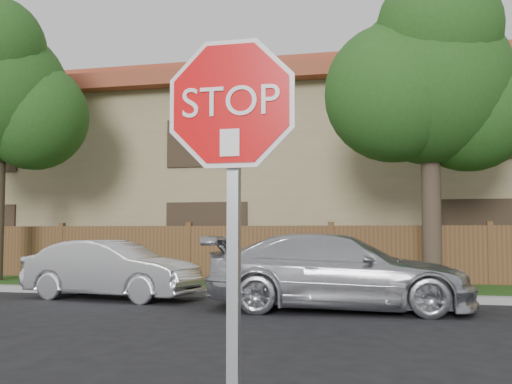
# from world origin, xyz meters

# --- Properties ---
(far_curb) EXTENTS (70.00, 0.30, 0.15)m
(far_curb) POSITION_xyz_m (0.00, 8.15, 0.07)
(far_curb) COLOR gray
(far_curb) RESTS_ON ground
(grass_strip) EXTENTS (70.00, 3.00, 0.12)m
(grass_strip) POSITION_xyz_m (0.00, 9.80, 0.06)
(grass_strip) COLOR #1E4714
(grass_strip) RESTS_ON ground
(fence) EXTENTS (70.00, 0.12, 1.60)m
(fence) POSITION_xyz_m (0.00, 11.40, 0.80)
(fence) COLOR brown
(fence) RESTS_ON ground
(apartment_building) EXTENTS (35.20, 9.20, 7.20)m
(apartment_building) POSITION_xyz_m (0.00, 17.00, 3.53)
(apartment_building) COLOR #908159
(apartment_building) RESTS_ON ground
(tree_mid) EXTENTS (4.80, 3.90, 7.35)m
(tree_mid) POSITION_xyz_m (2.52, 9.57, 4.87)
(tree_mid) COLOR #382B21
(tree_mid) RESTS_ON ground
(stop_sign) EXTENTS (1.01, 0.13, 2.55)m
(stop_sign) POSITION_xyz_m (0.84, -1.48, 1.83)
(stop_sign) COLOR gray
(stop_sign) RESTS_ON sidewalk_near
(sedan_left) EXTENTS (3.96, 1.82, 1.26)m
(sedan_left) POSITION_xyz_m (-4.24, 7.19, 0.63)
(sedan_left) COLOR silver
(sedan_left) RESTS_ON ground
(sedan_right) EXTENTS (4.97, 2.25, 1.41)m
(sedan_right) POSITION_xyz_m (0.66, 6.51, 0.71)
(sedan_right) COLOR #B8B9C0
(sedan_right) RESTS_ON ground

